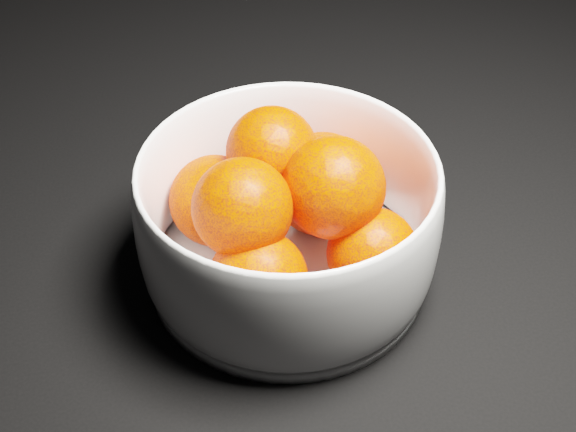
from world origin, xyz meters
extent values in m
cylinder|color=white|center=(0.25, 0.25, 0.01)|extent=(0.18, 0.18, 0.01)
sphere|color=#FE2E00|center=(0.28, 0.29, 0.04)|extent=(0.07, 0.07, 0.07)
sphere|color=#FE2E00|center=(0.21, 0.28, 0.04)|extent=(0.06, 0.06, 0.06)
sphere|color=#FE2E00|center=(0.23, 0.21, 0.04)|extent=(0.06, 0.06, 0.06)
sphere|color=#FE2E00|center=(0.30, 0.22, 0.04)|extent=(0.06, 0.06, 0.06)
sphere|color=#FE2E00|center=(0.24, 0.29, 0.08)|extent=(0.06, 0.06, 0.06)
sphere|color=#FE2E00|center=(0.22, 0.23, 0.08)|extent=(0.06, 0.06, 0.06)
sphere|color=#FE2E00|center=(0.28, 0.24, 0.08)|extent=(0.06, 0.06, 0.06)
camera|label=1|loc=(0.19, -0.13, 0.39)|focal=50.00mm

